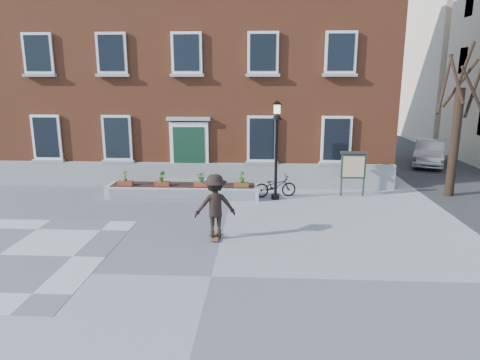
# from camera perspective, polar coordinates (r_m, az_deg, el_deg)

# --- Properties ---
(ground) EXTENTS (100.00, 100.00, 0.00)m
(ground) POSITION_cam_1_polar(r_m,az_deg,el_deg) (10.76, -3.86, -12.71)
(ground) COLOR gray
(ground) RESTS_ON ground
(bicycle) EXTENTS (1.82, 0.94, 0.91)m
(bicycle) POSITION_cam_1_polar(r_m,az_deg,el_deg) (17.57, 4.71, -0.80)
(bicycle) COLOR black
(bicycle) RESTS_ON ground
(parked_car) EXTENTS (3.03, 4.61, 1.44)m
(parked_car) POSITION_cam_1_polar(r_m,az_deg,el_deg) (26.27, 23.96, 3.36)
(parked_car) COLOR #B9BBBE
(parked_car) RESTS_ON ground
(brick_building) EXTENTS (18.40, 10.85, 12.60)m
(brick_building) POSITION_cam_1_polar(r_m,az_deg,el_deg) (23.85, -4.97, 17.03)
(brick_building) COLOR brown
(brick_building) RESTS_ON ground
(planter_assembly) EXTENTS (6.20, 1.12, 1.15)m
(planter_assembly) POSITION_cam_1_polar(r_m,az_deg,el_deg) (17.64, -7.56, -1.32)
(planter_assembly) COLOR beige
(planter_assembly) RESTS_ON ground
(bare_tree) EXTENTS (1.83, 1.83, 6.16)m
(bare_tree) POSITION_cam_1_polar(r_m,az_deg,el_deg) (19.36, 26.89, 6.14)
(bare_tree) COLOR black
(bare_tree) RESTS_ON ground
(lamp_post) EXTENTS (0.40, 0.40, 3.93)m
(lamp_post) POSITION_cam_1_polar(r_m,az_deg,el_deg) (16.83, 4.89, 5.80)
(lamp_post) COLOR black
(lamp_post) RESTS_ON ground
(notice_board) EXTENTS (1.10, 0.16, 1.87)m
(notice_board) POSITION_cam_1_polar(r_m,az_deg,el_deg) (18.05, 14.88, 1.79)
(notice_board) COLOR #1B3626
(notice_board) RESTS_ON ground
(skateboarder) EXTENTS (1.38, 1.00, 1.99)m
(skateboarder) POSITION_cam_1_polar(r_m,az_deg,el_deg) (12.82, -3.35, -3.44)
(skateboarder) COLOR brown
(skateboarder) RESTS_ON ground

